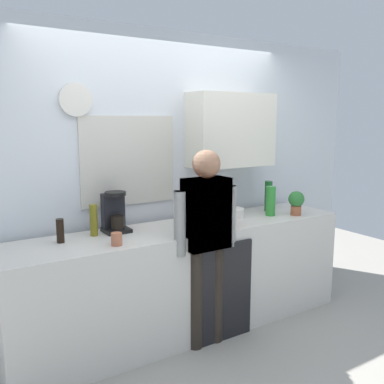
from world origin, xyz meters
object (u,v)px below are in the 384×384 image
bottle_dark_sauce (60,231)px  bottle_green_wine (268,196)px  coffee_maker (115,214)px  potted_plant (296,201)px  bottle_red_vinegar (232,212)px  bottle_clear_soda (271,201)px  bottle_olive_oil (94,220)px  person_at_sink (206,232)px  mixing_bowl (232,213)px  person_guest (206,232)px  cup_terracotta_mug (117,239)px  dish_soap (211,222)px

bottle_dark_sauce → bottle_green_wine: bearing=0.2°
coffee_maker → potted_plant: bearing=-12.2°
bottle_red_vinegar → bottle_clear_soda: size_ratio=0.79×
bottle_olive_oil → person_at_sink: (0.76, -0.45, -0.10)m
coffee_maker → bottle_clear_soda: size_ratio=1.18×
bottle_green_wine → potted_plant: bottle_green_wine is taller
bottle_red_vinegar → mixing_bowl: bottle_red_vinegar is taller
bottle_clear_soda → mixing_bowl: bearing=156.2°
person_at_sink → coffee_maker: bearing=139.8°
person_guest → bottle_green_wine: bearing=-149.3°
bottle_red_vinegar → potted_plant: bearing=-1.7°
bottle_green_wine → cup_terracotta_mug: 1.75m
bottle_dark_sauce → bottle_green_wine: (2.05, 0.01, 0.06)m
dish_soap → person_at_sink: bearing=-143.2°
person_at_sink → person_guest: 0.00m
mixing_bowl → bottle_dark_sauce: bearing=179.6°
bottle_olive_oil → bottle_green_wine: (1.77, -0.05, 0.02)m
bottle_green_wine → potted_plant: bearing=-70.7°
person_guest → potted_plant: bearing=-164.6°
bottle_dark_sauce → mixing_bowl: 1.59m
bottle_clear_soda → bottle_red_vinegar: bearing=-170.1°
bottle_green_wine → bottle_red_vinegar: 0.70m
coffee_maker → bottle_clear_soda: 1.48m
bottle_olive_oil → dish_soap: 0.94m
potted_plant → person_at_sink: person_at_sink is taller
potted_plant → bottle_olive_oil: bearing=170.1°
bottle_green_wine → bottle_clear_soda: 0.21m
bottle_green_wine → person_at_sink: (-1.02, -0.40, -0.13)m
coffee_maker → potted_plant: (1.68, -0.36, -0.01)m
bottle_green_wine → dish_soap: (-0.92, -0.33, -0.07)m
bottle_dark_sauce → person_guest: person_guest is taller
person_guest → person_at_sink: bearing=-0.0°
bottle_green_wine → coffee_maker: bearing=177.0°
bottle_dark_sauce → person_guest: 1.11m
potted_plant → person_at_sink: (-1.11, -0.12, -0.11)m
bottle_dark_sauce → bottle_green_wine: 2.05m
bottle_red_vinegar → bottle_green_wine: bearing=21.7°
cup_terracotta_mug → person_guest: 0.71m
mixing_bowl → potted_plant: 0.62m
coffee_maker → bottle_olive_oil: bearing=-168.5°
dish_soap → coffee_maker: bearing=148.4°
bottle_red_vinegar → coffee_maker: bearing=160.0°
cup_terracotta_mug → dish_soap: (0.81, -0.04, 0.03)m
potted_plant → bottle_dark_sauce: bearing=172.7°
bottle_red_vinegar → bottle_clear_soda: bearing=9.9°
mixing_bowl → person_at_sink: bearing=-145.4°
bottle_red_vinegar → dish_soap: bottle_red_vinegar is taller
bottle_clear_soda → potted_plant: (0.22, -0.11, -0.01)m
cup_terracotta_mug → bottle_clear_soda: bearing=4.5°
bottle_dark_sauce → coffee_maker: bearing=11.1°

